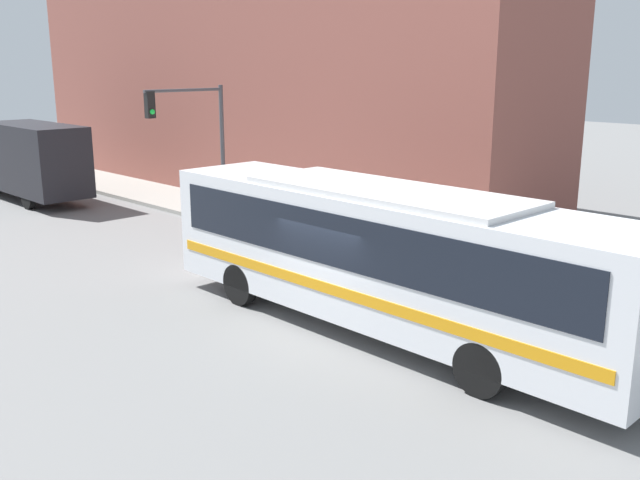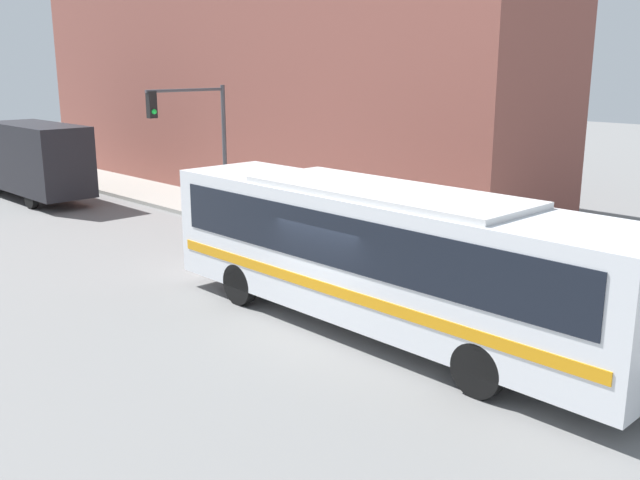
% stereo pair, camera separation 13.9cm
% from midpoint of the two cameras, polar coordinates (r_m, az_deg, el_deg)
% --- Properties ---
extents(ground_plane, '(120.00, 120.00, 0.00)m').
position_cam_midpoint_polar(ground_plane, '(16.21, 1.52, -7.22)').
color(ground_plane, slate).
extents(sidewalk, '(3.15, 70.00, 0.16)m').
position_cam_midpoint_polar(sidewalk, '(35.37, -15.11, 4.13)').
color(sidewalk, gray).
rests_on(sidewalk, ground_plane).
extents(building_facade, '(6.00, 28.93, 12.36)m').
position_cam_midpoint_polar(building_facade, '(33.72, -4.85, 14.52)').
color(building_facade, brown).
rests_on(building_facade, ground_plane).
extents(city_bus, '(2.69, 12.00, 3.27)m').
position_cam_midpoint_polar(city_bus, '(15.58, 5.34, -0.81)').
color(city_bus, silver).
rests_on(city_bus, ground_plane).
extents(delivery_truck, '(2.23, 8.13, 3.34)m').
position_cam_midpoint_polar(delivery_truck, '(33.57, -21.99, 6.06)').
color(delivery_truck, black).
rests_on(delivery_truck, ground_plane).
extents(fire_hydrant, '(0.25, 0.33, 0.76)m').
position_cam_midpoint_polar(fire_hydrant, '(21.24, 6.38, -0.59)').
color(fire_hydrant, red).
rests_on(fire_hydrant, sidewalk).
extents(traffic_light_pole, '(3.28, 0.35, 4.91)m').
position_cam_midpoint_polar(traffic_light_pole, '(26.29, -9.61, 8.79)').
color(traffic_light_pole, '#47474C').
rests_on(traffic_light_pole, sidewalk).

